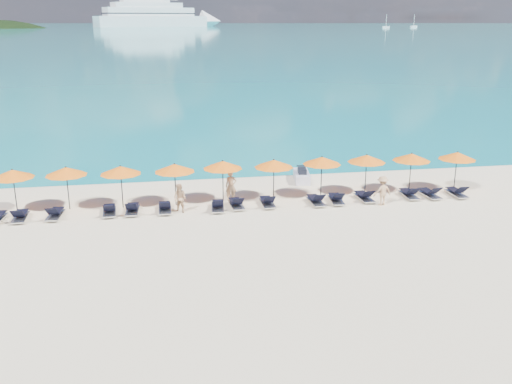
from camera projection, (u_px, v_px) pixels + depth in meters
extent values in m
plane|color=beige|center=(267.00, 237.00, 25.67)|extent=(1400.00, 1400.00, 0.00)
cube|color=#1FA9B2|center=(157.00, 26.00, 647.42)|extent=(1600.00, 1300.00, 0.01)
ellipsoid|color=black|center=(0.00, 67.00, 538.98)|extent=(162.00, 126.00, 85.50)
cube|color=white|center=(152.00, 21.00, 606.93)|extent=(119.71, 67.96, 10.99)
cone|color=white|center=(212.00, 21.00, 644.81)|extent=(31.76, 31.76, 24.17)
cube|color=white|center=(150.00, 12.00, 602.88)|extent=(96.20, 55.38, 8.79)
cube|color=white|center=(147.00, 5.00, 599.80)|extent=(75.35, 44.76, 5.49)
cube|color=white|center=(145.00, 1.00, 597.36)|extent=(51.84, 32.18, 3.85)
cube|color=black|center=(150.00, 13.00, 603.36)|extent=(97.40, 56.06, 0.99)
cube|color=black|center=(149.00, 10.00, 602.24)|extent=(95.00, 54.70, 0.99)
cube|color=white|center=(386.00, 27.00, 533.75)|extent=(6.58, 2.19, 1.76)
cylinder|color=white|center=(386.00, 21.00, 532.07)|extent=(0.39, 0.39, 10.97)
cube|color=white|center=(414.00, 27.00, 568.07)|extent=(6.82, 2.27, 1.82)
cylinder|color=white|center=(414.00, 20.00, 566.34)|extent=(0.41, 0.41, 11.36)
cube|color=silver|center=(302.00, 176.00, 34.35)|extent=(1.20, 2.40, 0.53)
cube|color=black|center=(302.00, 171.00, 34.05)|extent=(0.62, 1.02, 0.33)
cylinder|color=black|center=(301.00, 166.00, 34.74)|extent=(0.53, 0.14, 0.06)
imported|color=tan|center=(231.00, 186.00, 30.47)|extent=(0.61, 0.41, 1.65)
imported|color=tan|center=(180.00, 198.00, 28.64)|extent=(0.83, 0.76, 1.49)
imported|color=tan|center=(382.00, 191.00, 29.78)|extent=(1.10, 0.69, 1.57)
cylinder|color=black|center=(15.00, 191.00, 28.58)|extent=(0.05, 0.05, 2.20)
cone|color=orange|center=(13.00, 174.00, 28.31)|extent=(2.10, 2.10, 0.42)
sphere|color=black|center=(12.00, 169.00, 28.25)|extent=(0.08, 0.08, 0.08)
cylinder|color=black|center=(68.00, 189.00, 29.06)|extent=(0.05, 0.05, 2.20)
cone|color=orange|center=(66.00, 171.00, 28.79)|extent=(2.10, 2.10, 0.42)
sphere|color=black|center=(66.00, 167.00, 28.72)|extent=(0.08, 0.08, 0.08)
cylinder|color=black|center=(122.00, 187.00, 29.28)|extent=(0.05, 0.05, 2.20)
cone|color=orange|center=(121.00, 170.00, 29.01)|extent=(2.10, 2.10, 0.42)
sphere|color=black|center=(120.00, 166.00, 28.95)|extent=(0.08, 0.08, 0.08)
cylinder|color=black|center=(175.00, 185.00, 29.70)|extent=(0.05, 0.05, 2.20)
cone|color=orange|center=(175.00, 168.00, 29.43)|extent=(2.10, 2.10, 0.42)
sphere|color=black|center=(174.00, 164.00, 29.37)|extent=(0.08, 0.08, 0.08)
cylinder|color=black|center=(223.00, 181.00, 30.32)|extent=(0.05, 0.05, 2.20)
cone|color=orange|center=(223.00, 165.00, 30.05)|extent=(2.10, 2.10, 0.42)
sphere|color=black|center=(223.00, 161.00, 29.99)|extent=(0.08, 0.08, 0.08)
cylinder|color=black|center=(274.00, 180.00, 30.56)|extent=(0.05, 0.05, 2.20)
cone|color=orange|center=(274.00, 164.00, 30.29)|extent=(2.10, 2.10, 0.42)
sphere|color=black|center=(274.00, 160.00, 30.23)|extent=(0.08, 0.08, 0.08)
cylinder|color=black|center=(321.00, 177.00, 31.20)|extent=(0.05, 0.05, 2.20)
cone|color=orange|center=(322.00, 161.00, 30.93)|extent=(2.10, 2.10, 0.42)
sphere|color=black|center=(322.00, 157.00, 30.87)|extent=(0.08, 0.08, 0.08)
cylinder|color=black|center=(366.00, 175.00, 31.64)|extent=(0.05, 0.05, 2.20)
cone|color=orange|center=(367.00, 159.00, 31.37)|extent=(2.10, 2.10, 0.42)
sphere|color=black|center=(367.00, 155.00, 31.31)|extent=(0.08, 0.08, 0.08)
cylinder|color=black|center=(410.00, 173.00, 31.96)|extent=(0.05, 0.05, 2.20)
cone|color=orange|center=(412.00, 157.00, 31.69)|extent=(2.10, 2.10, 0.42)
sphere|color=black|center=(412.00, 153.00, 31.62)|extent=(0.08, 0.08, 0.08)
cylinder|color=black|center=(456.00, 172.00, 32.28)|extent=(0.05, 0.05, 2.20)
cone|color=orange|center=(457.00, 156.00, 32.01)|extent=(2.10, 2.10, 0.42)
sphere|color=black|center=(458.00, 152.00, 31.94)|extent=(0.08, 0.08, 0.08)
cube|color=silver|center=(20.00, 217.00, 27.73)|extent=(0.67, 1.72, 0.06)
cube|color=black|center=(21.00, 213.00, 27.91)|extent=(0.58, 1.12, 0.04)
cube|color=black|center=(17.00, 213.00, 27.09)|extent=(0.57, 0.55, 0.43)
cube|color=silver|center=(55.00, 215.00, 28.04)|extent=(0.76, 1.75, 0.06)
cube|color=black|center=(56.00, 210.00, 28.24)|extent=(0.64, 1.14, 0.04)
cube|color=black|center=(52.00, 211.00, 27.40)|extent=(0.59, 0.58, 0.43)
cube|color=silver|center=(109.00, 212.00, 28.52)|extent=(0.72, 1.73, 0.06)
cube|color=black|center=(109.00, 207.00, 28.70)|extent=(0.61, 1.13, 0.04)
cube|color=black|center=(109.00, 208.00, 27.89)|extent=(0.58, 0.57, 0.43)
cube|color=silver|center=(132.00, 210.00, 28.72)|extent=(0.69, 1.73, 0.06)
cube|color=black|center=(133.00, 206.00, 28.91)|extent=(0.60, 1.12, 0.04)
cube|color=black|center=(131.00, 206.00, 28.08)|extent=(0.57, 0.56, 0.43)
cube|color=silver|center=(165.00, 209.00, 28.92)|extent=(0.62, 1.70, 0.06)
cube|color=black|center=(165.00, 205.00, 29.11)|extent=(0.55, 1.10, 0.04)
cube|color=black|center=(165.00, 205.00, 28.29)|extent=(0.55, 0.54, 0.43)
cube|color=silver|center=(218.00, 207.00, 29.20)|extent=(0.78, 1.75, 0.06)
cube|color=black|center=(218.00, 203.00, 29.39)|extent=(0.66, 1.15, 0.04)
cube|color=black|center=(218.00, 203.00, 28.56)|extent=(0.60, 0.59, 0.43)
cube|color=silver|center=(236.00, 205.00, 29.57)|extent=(0.71, 1.73, 0.06)
cube|color=black|center=(235.00, 201.00, 29.75)|extent=(0.61, 1.13, 0.04)
cube|color=black|center=(238.00, 201.00, 28.93)|extent=(0.58, 0.56, 0.43)
cube|color=silver|center=(267.00, 203.00, 29.82)|extent=(0.62, 1.70, 0.06)
cube|color=black|center=(266.00, 199.00, 30.01)|extent=(0.55, 1.10, 0.04)
cube|color=black|center=(269.00, 199.00, 29.18)|extent=(0.55, 0.54, 0.43)
cube|color=silver|center=(316.00, 202.00, 30.11)|extent=(0.69, 1.72, 0.06)
cube|color=black|center=(314.00, 197.00, 30.30)|extent=(0.59, 1.12, 0.04)
cube|color=black|center=(319.00, 197.00, 29.48)|extent=(0.57, 0.56, 0.43)
cube|color=silver|center=(336.00, 200.00, 30.34)|extent=(0.79, 1.75, 0.06)
cube|color=black|center=(335.00, 196.00, 30.54)|extent=(0.66, 1.15, 0.04)
cube|color=black|center=(339.00, 196.00, 29.70)|extent=(0.60, 0.59, 0.43)
cube|color=silver|center=(364.00, 198.00, 30.73)|extent=(0.69, 1.72, 0.06)
cube|color=black|center=(363.00, 194.00, 30.92)|extent=(0.59, 1.12, 0.04)
cube|color=black|center=(369.00, 194.00, 30.10)|extent=(0.57, 0.56, 0.43)
cube|color=silver|center=(409.00, 195.00, 31.21)|extent=(0.68, 1.72, 0.06)
cube|color=black|center=(407.00, 191.00, 31.40)|extent=(0.59, 1.12, 0.04)
cube|color=black|center=(413.00, 191.00, 30.57)|extent=(0.57, 0.56, 0.43)
cube|color=silver|center=(429.00, 195.00, 31.26)|extent=(0.77, 1.75, 0.06)
cube|color=black|center=(427.00, 191.00, 31.45)|extent=(0.64, 1.14, 0.04)
cube|color=black|center=(436.00, 190.00, 30.64)|extent=(0.59, 0.58, 0.43)
cube|color=silver|center=(456.00, 194.00, 31.46)|extent=(0.63, 1.70, 0.06)
cube|color=black|center=(454.00, 190.00, 31.65)|extent=(0.55, 1.10, 0.04)
cube|color=black|center=(462.00, 189.00, 30.82)|extent=(0.55, 0.54, 0.43)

